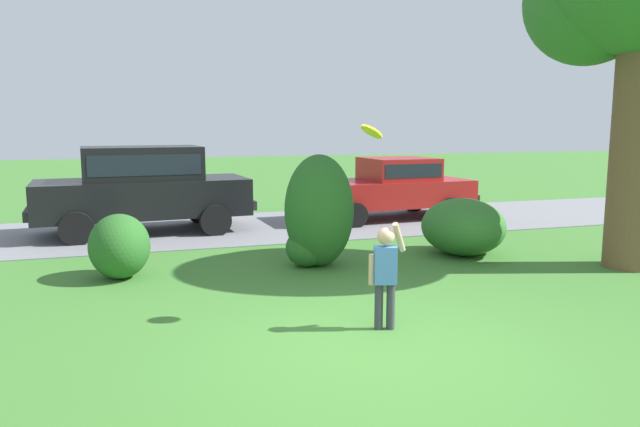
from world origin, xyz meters
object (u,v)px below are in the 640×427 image
object	(u,v)px
parked_suv	(143,185)
frisbee	(372,132)
child_thrower	(385,270)
parked_sedan	(390,186)

from	to	relation	value
parked_suv	frisbee	size ratio (longest dim) A/B	17.15
parked_suv	child_thrower	distance (m)	7.85
parked_suv	frisbee	bearing A→B (deg)	-69.99
parked_sedan	frisbee	world-z (taller)	frisbee
parked_sedan	child_thrower	world-z (taller)	parked_sedan
parked_sedan	parked_suv	size ratio (longest dim) A/B	0.93
frisbee	child_thrower	bearing A→B (deg)	-85.80
parked_sedan	parked_suv	xyz separation A→B (m)	(-6.04, -0.24, 0.23)
parked_suv	frisbee	distance (m)	7.56
parked_sedan	frisbee	bearing A→B (deg)	-115.71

